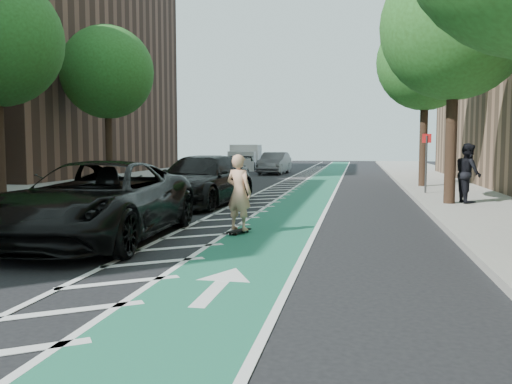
% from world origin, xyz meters
% --- Properties ---
extents(ground, '(120.00, 120.00, 0.00)m').
position_xyz_m(ground, '(0.00, 0.00, 0.00)').
color(ground, black).
rests_on(ground, ground).
extents(bike_lane, '(2.00, 90.00, 0.01)m').
position_xyz_m(bike_lane, '(3.00, 10.00, 0.01)').
color(bike_lane, '#1C6251').
rests_on(bike_lane, ground).
extents(buffer_strip, '(1.40, 90.00, 0.01)m').
position_xyz_m(buffer_strip, '(1.50, 10.00, 0.01)').
color(buffer_strip, silver).
rests_on(buffer_strip, ground).
extents(sidewalk_right, '(5.00, 90.00, 0.15)m').
position_xyz_m(sidewalk_right, '(9.50, 10.00, 0.07)').
color(sidewalk_right, gray).
rests_on(sidewalk_right, ground).
extents(sidewalk_left, '(5.00, 90.00, 0.15)m').
position_xyz_m(sidewalk_left, '(-9.50, 10.00, 0.07)').
color(sidewalk_left, gray).
rests_on(sidewalk_left, ground).
extents(curb_right, '(0.12, 90.00, 0.16)m').
position_xyz_m(curb_right, '(7.05, 10.00, 0.08)').
color(curb_right, gray).
rests_on(curb_right, ground).
extents(curb_left, '(0.12, 90.00, 0.16)m').
position_xyz_m(curb_left, '(-7.05, 10.00, 0.08)').
color(curb_left, gray).
rests_on(curb_left, ground).
extents(building_left_far, '(14.00, 22.00, 18.00)m').
position_xyz_m(building_left_far, '(-17.50, 24.00, 9.00)').
color(building_left_far, brown).
rests_on(building_left_far, ground).
extents(tree_r_c, '(4.20, 4.20, 7.90)m').
position_xyz_m(tree_r_c, '(7.90, 8.00, 5.77)').
color(tree_r_c, '#382619').
rests_on(tree_r_c, ground).
extents(tree_l_c, '(4.20, 4.20, 7.90)m').
position_xyz_m(tree_l_c, '(-7.90, 8.00, 5.77)').
color(tree_l_c, '#382619').
rests_on(tree_l_c, ground).
extents(tree_r_d, '(4.20, 4.20, 7.90)m').
position_xyz_m(tree_r_d, '(7.90, 16.00, 5.77)').
color(tree_r_d, '#382619').
rests_on(tree_r_d, ground).
extents(tree_l_d, '(4.20, 4.20, 7.90)m').
position_xyz_m(tree_l_d, '(-7.90, 16.00, 5.77)').
color(tree_l_d, '#382619').
rests_on(tree_l_d, ground).
extents(sign_post, '(0.35, 0.08, 2.47)m').
position_xyz_m(sign_post, '(7.60, 12.00, 1.35)').
color(sign_post, '#4C4C4C').
rests_on(sign_post, ground).
extents(skateboard, '(0.46, 0.76, 0.10)m').
position_xyz_m(skateboard, '(2.30, 1.85, 0.08)').
color(skateboard, black).
rests_on(skateboard, ground).
extents(skateboarder, '(0.74, 0.62, 1.74)m').
position_xyz_m(skateboarder, '(2.30, 1.85, 0.97)').
color(skateboarder, tan).
rests_on(skateboarder, skateboard).
extents(suv_near, '(3.09, 6.25, 1.70)m').
position_xyz_m(suv_near, '(-0.48, 0.48, 0.85)').
color(suv_near, black).
rests_on(suv_near, ground).
extents(suv_far, '(2.96, 6.01, 1.68)m').
position_xyz_m(suv_far, '(-0.27, 7.58, 0.84)').
color(suv_far, black).
rests_on(suv_far, ground).
extents(car_silver, '(1.67, 4.07, 1.38)m').
position_xyz_m(car_silver, '(-5.86, 26.91, 0.69)').
color(car_silver, gray).
rests_on(car_silver, ground).
extents(car_grey, '(1.87, 4.70, 1.52)m').
position_xyz_m(car_grey, '(-0.82, 27.48, 0.76)').
color(car_grey, '#5E5D62').
rests_on(car_grey, ground).
extents(pedestrian, '(0.91, 1.08, 1.96)m').
position_xyz_m(pedestrian, '(8.51, 8.48, 1.13)').
color(pedestrian, black).
rests_on(pedestrian, sidewalk_right).
extents(box_truck, '(2.54, 5.07, 2.05)m').
position_xyz_m(box_truck, '(-4.09, 33.11, 0.95)').
color(box_truck, silver).
rests_on(box_truck, ground).
extents(barrel_a, '(0.59, 0.59, 0.81)m').
position_xyz_m(barrel_a, '(-3.80, 5.66, 0.38)').
color(barrel_a, '#F3510C').
rests_on(barrel_a, ground).
extents(barrel_b, '(0.74, 0.74, 1.00)m').
position_xyz_m(barrel_b, '(-2.67, 12.23, 0.47)').
color(barrel_b, orange).
rests_on(barrel_b, ground).
extents(barrel_c, '(0.67, 0.67, 0.92)m').
position_xyz_m(barrel_c, '(-2.66, 14.50, 0.43)').
color(barrel_c, '#E9570C').
rests_on(barrel_c, ground).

